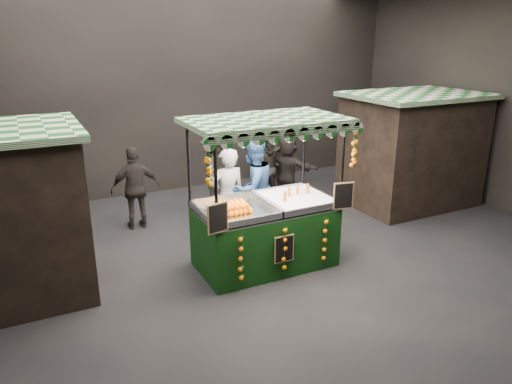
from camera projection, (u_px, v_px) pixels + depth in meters
name	position (u px, v px, depth m)	size (l,w,h in m)	color
ground	(276.00, 265.00, 8.46)	(12.00, 12.00, 0.00)	black
market_hall	(279.00, 67.00, 7.40)	(12.10, 10.10, 5.05)	black
neighbour_stall_right	(411.00, 149.00, 11.20)	(3.00, 2.20, 2.60)	black
juice_stall	(267.00, 223.00, 8.20)	(2.67, 1.57, 2.59)	black
vendor_grey	(228.00, 197.00, 9.04)	(0.69, 0.46, 1.89)	gray
vendor_blue	(253.00, 189.00, 9.26)	(1.19, 1.04, 2.05)	navy
shopper_0	(43.00, 203.00, 8.97)	(0.66, 0.46, 1.74)	black
shopper_1	(271.00, 169.00, 11.42)	(0.92, 0.79, 1.62)	#2A2622
shopper_2	(136.00, 188.00, 9.82)	(1.02, 0.44, 1.73)	#282220
shopper_3	(215.00, 171.00, 10.86)	(1.05, 1.34, 1.82)	#2A2622
shopper_5	(288.00, 169.00, 11.52)	(1.18, 1.48, 1.58)	#2A2422
shopper_6	(273.00, 156.00, 12.09)	(0.73, 0.82, 1.89)	#2B2722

